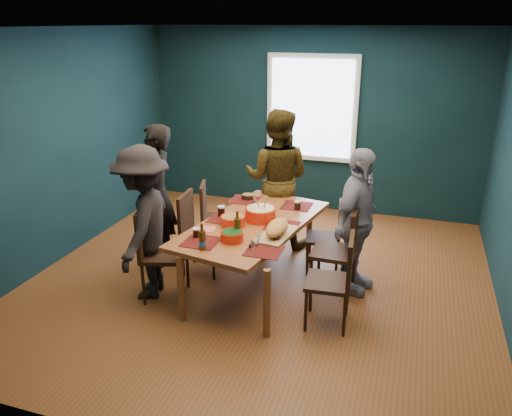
{
  "coord_description": "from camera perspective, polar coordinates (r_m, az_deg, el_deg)",
  "views": [
    {
      "loc": [
        1.51,
        -4.8,
        2.76
      ],
      "look_at": [
        -0.02,
        -0.11,
        0.9
      ],
      "focal_mm": 35.0,
      "sensor_mm": 36.0,
      "label": 1
    }
  ],
  "objects": [
    {
      "name": "room",
      "position": [
        5.46,
        1.44,
        5.91
      ],
      "size": [
        5.01,
        5.01,
        2.71
      ],
      "color": "brown",
      "rests_on": "ground"
    },
    {
      "name": "dining_table",
      "position": [
        5.34,
        -0.34,
        -2.35
      ],
      "size": [
        1.32,
        2.1,
        0.74
      ],
      "rotation": [
        0.0,
        0.0,
        -0.19
      ],
      "color": "brown",
      "rests_on": "floor"
    },
    {
      "name": "chair_left_far",
      "position": [
        6.25,
        -5.13,
        -0.49
      ],
      "size": [
        0.5,
        0.5,
        0.89
      ],
      "rotation": [
        0.0,
        0.0,
        0.31
      ],
      "color": "black",
      "rests_on": "floor"
    },
    {
      "name": "chair_left_mid",
      "position": [
        5.74,
        -7.01,
        -2.15
      ],
      "size": [
        0.46,
        0.46,
        0.94
      ],
      "rotation": [
        0.0,
        0.0,
        0.09
      ],
      "color": "black",
      "rests_on": "floor"
    },
    {
      "name": "chair_left_near",
      "position": [
        5.26,
        -11.49,
        -4.25
      ],
      "size": [
        0.56,
        0.56,
        1.0
      ],
      "rotation": [
        0.0,
        0.0,
        0.27
      ],
      "color": "black",
      "rests_on": "floor"
    },
    {
      "name": "chair_right_far",
      "position": [
        5.77,
        8.57,
        -2.72
      ],
      "size": [
        0.43,
        0.43,
        0.85
      ],
      "rotation": [
        0.0,
        0.0,
        0.13
      ],
      "color": "black",
      "rests_on": "floor"
    },
    {
      "name": "chair_right_mid",
      "position": [
        5.26,
        9.97,
        -4.19
      ],
      "size": [
        0.46,
        0.46,
        0.99
      ],
      "rotation": [
        0.0,
        0.0,
        -0.02
      ],
      "color": "black",
      "rests_on": "floor"
    },
    {
      "name": "chair_right_near",
      "position": [
        4.75,
        9.37,
        -7.53
      ],
      "size": [
        0.45,
        0.45,
        0.93
      ],
      "rotation": [
        0.0,
        0.0,
        0.08
      ],
      "color": "black",
      "rests_on": "floor"
    },
    {
      "name": "person_far_left",
      "position": [
        5.92,
        -11.22,
        1.35
      ],
      "size": [
        0.54,
        0.7,
        1.68
      ],
      "primitive_type": "imported",
      "rotation": [
        0.0,
        0.0,
        4.97
      ],
      "color": "black",
      "rests_on": "floor"
    },
    {
      "name": "person_back",
      "position": [
        6.32,
        2.42,
        3.36
      ],
      "size": [
        0.87,
        0.69,
        1.76
      ],
      "primitive_type": "imported",
      "rotation": [
        0.0,
        0.0,
        3.17
      ],
      "color": "black",
      "rests_on": "floor"
    },
    {
      "name": "person_right",
      "position": [
        5.31,
        11.45,
        -1.59
      ],
      "size": [
        0.62,
        0.99,
        1.58
      ],
      "primitive_type": "imported",
      "rotation": [
        0.0,
        0.0,
        1.3
      ],
      "color": "white",
      "rests_on": "floor"
    },
    {
      "name": "person_near_left",
      "position": [
        5.24,
        -12.71,
        -1.72
      ],
      "size": [
        0.81,
        1.15,
        1.62
      ],
      "primitive_type": "imported",
      "rotation": [
        0.0,
        0.0,
        4.92
      ],
      "color": "black",
      "rests_on": "floor"
    },
    {
      "name": "bowl_salad",
      "position": [
        5.22,
        -2.68,
        -1.43
      ],
      "size": [
        0.26,
        0.26,
        0.11
      ],
      "color": "red",
      "rests_on": "dining_table"
    },
    {
      "name": "bowl_dumpling",
      "position": [
        5.36,
        0.54,
        -0.61
      ],
      "size": [
        0.34,
        0.34,
        0.31
      ],
      "color": "red",
      "rests_on": "dining_table"
    },
    {
      "name": "bowl_herbs",
      "position": [
        4.87,
        -2.76,
        -3.18
      ],
      "size": [
        0.23,
        0.23,
        0.1
      ],
      "color": "red",
      "rests_on": "dining_table"
    },
    {
      "name": "cutting_board",
      "position": [
        4.97,
        2.39,
        -2.44
      ],
      "size": [
        0.35,
        0.69,
        0.15
      ],
      "rotation": [
        0.0,
        0.0,
        -0.14
      ],
      "color": "tan",
      "rests_on": "dining_table"
    },
    {
      "name": "small_bowl",
      "position": [
        6.0,
        -0.96,
        1.33
      ],
      "size": [
        0.14,
        0.14,
        0.06
      ],
      "color": "black",
      "rests_on": "dining_table"
    },
    {
      "name": "beer_bottle_a",
      "position": [
        4.69,
        -6.15,
        -3.69
      ],
      "size": [
        0.07,
        0.07,
        0.26
      ],
      "color": "#482B0C",
      "rests_on": "dining_table"
    },
    {
      "name": "beer_bottle_b",
      "position": [
        4.93,
        -2.13,
        -2.19
      ],
      "size": [
        0.07,
        0.07,
        0.27
      ],
      "color": "#482B0C",
      "rests_on": "dining_table"
    },
    {
      "name": "cola_glass_a",
      "position": [
        4.97,
        -6.85,
        -2.77
      ],
      "size": [
        0.07,
        0.07,
        0.1
      ],
      "color": "black",
      "rests_on": "dining_table"
    },
    {
      "name": "cola_glass_b",
      "position": [
        4.86,
        2.38,
        -3.26
      ],
      "size": [
        0.07,
        0.07,
        0.09
      ],
      "color": "black",
      "rests_on": "dining_table"
    },
    {
      "name": "cola_glass_c",
      "position": [
        5.68,
        4.77,
        0.36
      ],
      "size": [
        0.07,
        0.07,
        0.1
      ],
      "color": "black",
      "rests_on": "dining_table"
    },
    {
      "name": "cola_glass_d",
      "position": [
        5.48,
        -3.97,
        -0.3
      ],
      "size": [
        0.08,
        0.08,
        0.12
      ],
      "color": "black",
      "rests_on": "dining_table"
    },
    {
      "name": "napkin_a",
      "position": [
        5.32,
        3.54,
        -1.66
      ],
      "size": [
        0.14,
        0.14,
        0.0
      ],
      "primitive_type": "cube",
      "rotation": [
        0.0,
        0.0,
        0.09
      ],
      "color": "#DE5D60",
      "rests_on": "dining_table"
    },
    {
      "name": "napkin_b",
      "position": [
        5.17,
        -5.58,
        -2.4
      ],
      "size": [
        0.17,
        0.17,
        0.0
      ],
      "primitive_type": "cube",
      "rotation": [
        0.0,
        0.0,
        0.1
      ],
      "color": "#DE5D60",
      "rests_on": "dining_table"
    },
    {
      "name": "napkin_c",
      "position": [
        4.61,
        0.96,
        -5.28
      ],
      "size": [
        0.16,
        0.16,
        0.0
      ],
      "primitive_type": "cube",
      "rotation": [
        0.0,
        0.0,
        0.09
      ],
      "color": "#DE5D60",
      "rests_on": "dining_table"
    }
  ]
}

